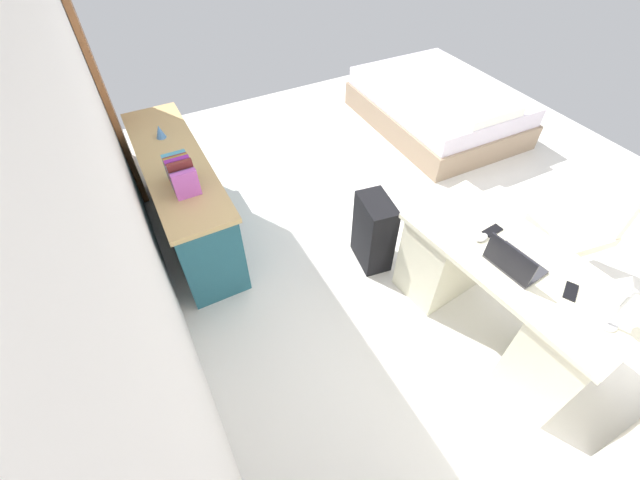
% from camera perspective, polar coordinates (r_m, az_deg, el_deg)
% --- Properties ---
extents(ground_plane, '(5.62, 5.62, 0.00)m').
position_cam_1_polar(ground_plane, '(4.00, 12.31, 4.00)').
color(ground_plane, silver).
extents(wall_back, '(4.62, 0.10, 2.72)m').
position_cam_1_polar(wall_back, '(2.51, -27.79, 10.38)').
color(wall_back, white).
rests_on(wall_back, ground_plane).
extents(door_wooden, '(0.88, 0.05, 2.04)m').
position_cam_1_polar(door_wooden, '(4.24, -28.39, 18.78)').
color(door_wooden, brown).
rests_on(door_wooden, ground_plane).
extents(desk, '(1.50, 0.81, 0.74)m').
position_cam_1_polar(desk, '(3.02, 23.90, -6.91)').
color(desk, beige).
rests_on(desk, ground_plane).
extents(office_chair, '(0.53, 0.53, 0.94)m').
position_cam_1_polar(office_chair, '(3.68, 32.05, 1.06)').
color(office_chair, black).
rests_on(office_chair, ground_plane).
extents(credenza, '(1.80, 0.48, 0.77)m').
position_cam_1_polar(credenza, '(3.66, -18.49, 5.78)').
color(credenza, '#235B6B').
rests_on(credenza, ground_plane).
extents(bed, '(1.93, 1.45, 0.58)m').
position_cam_1_polar(bed, '(5.25, 16.11, 17.51)').
color(bed, gray).
rests_on(bed, ground_plane).
extents(suitcase_black, '(0.39, 0.27, 0.63)m').
position_cam_1_polar(suitcase_black, '(3.29, 7.50, 1.09)').
color(suitcase_black, black).
rests_on(suitcase_black, ground_plane).
extents(laptop, '(0.33, 0.25, 0.21)m').
position_cam_1_polar(laptop, '(2.67, 25.36, -2.83)').
color(laptop, '#333338').
rests_on(laptop, desk).
extents(computer_mouse, '(0.07, 0.11, 0.03)m').
position_cam_1_polar(computer_mouse, '(2.79, 21.63, 0.34)').
color(computer_mouse, white).
rests_on(computer_mouse, desk).
extents(cell_phone_near_laptop, '(0.12, 0.15, 0.01)m').
position_cam_1_polar(cell_phone_near_laptop, '(2.73, 31.65, -6.13)').
color(cell_phone_near_laptop, black).
rests_on(cell_phone_near_laptop, desk).
extents(cell_phone_by_mouse, '(0.08, 0.14, 0.01)m').
position_cam_1_polar(cell_phone_by_mouse, '(2.88, 22.99, 1.23)').
color(cell_phone_by_mouse, black).
rests_on(cell_phone_by_mouse, desk).
extents(desk_lamp, '(0.16, 0.11, 0.34)m').
position_cam_1_polar(desk_lamp, '(2.52, 36.79, -5.53)').
color(desk_lamp, silver).
rests_on(desk_lamp, desk).
extents(book_row, '(0.32, 0.17, 0.24)m').
position_cam_1_polar(book_row, '(3.07, -18.84, 8.76)').
color(book_row, '#BE58BF').
rests_on(book_row, credenza).
extents(figurine_small, '(0.08, 0.08, 0.11)m').
position_cam_1_polar(figurine_small, '(3.70, -21.50, 13.93)').
color(figurine_small, '#4C7FBF').
rests_on(figurine_small, credenza).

